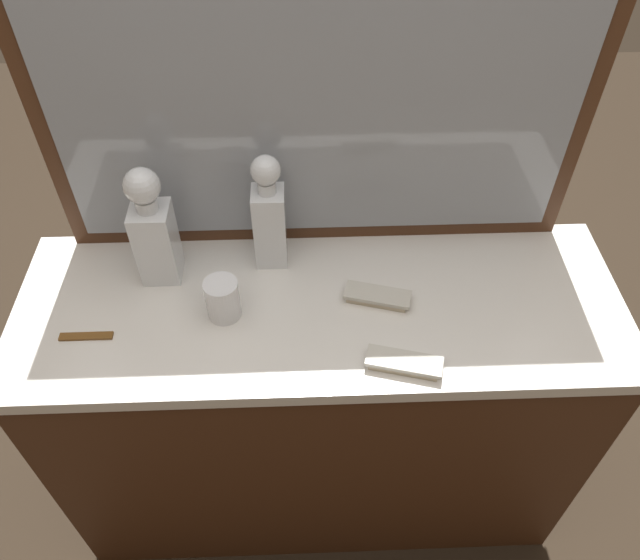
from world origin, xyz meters
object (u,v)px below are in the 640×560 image
Objects in this scene: silver_brush_far_right at (377,297)px; crystal_decanter_far_right at (270,221)px; crystal_tumbler_center at (223,300)px; crystal_decanter_left at (155,235)px; tortoiseshell_comb at (86,336)px; silver_brush_rear at (404,363)px.

crystal_decanter_far_right is at bearing 149.02° from silver_brush_far_right.
crystal_tumbler_center reaches higher than silver_brush_far_right.
crystal_decanter_left is 1.89× the size of silver_brush_far_right.
tortoiseshell_comb is (-0.15, -0.19, -0.12)m from crystal_decanter_left.
silver_brush_rear reaches higher than tortoiseshell_comb.
crystal_tumbler_center reaches higher than tortoiseshell_comb.
silver_brush_far_right is (0.51, -0.11, -0.11)m from crystal_decanter_left.
silver_brush_far_right is at bearing 4.45° from crystal_tumbler_center.
silver_brush_rear is at bearing -22.67° from crystal_tumbler_center.
silver_brush_rear is at bearing -79.00° from silver_brush_far_right.
crystal_decanter_left is 0.27m from crystal_decanter_far_right.
silver_brush_rear is 1.45× the size of tortoiseshell_comb.
tortoiseshell_comb is (-0.31, -0.06, -0.04)m from crystal_tumbler_center.
silver_brush_far_right is at bearing -11.90° from crystal_decanter_left.
silver_brush_far_right is (-0.04, 0.19, 0.00)m from silver_brush_rear.
crystal_decanter_left reaches higher than crystal_decanter_far_right.
crystal_decanter_far_right reaches higher than silver_brush_far_right.
crystal_tumbler_center is at bearing 10.78° from tortoiseshell_comb.
crystal_decanter_far_right is 0.46m from silver_brush_rear.
crystal_decanter_far_right reaches higher than crystal_tumbler_center.
crystal_decanter_left is at bearing 139.22° from crystal_tumbler_center.
crystal_decanter_left is at bearing -171.10° from crystal_decanter_far_right.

